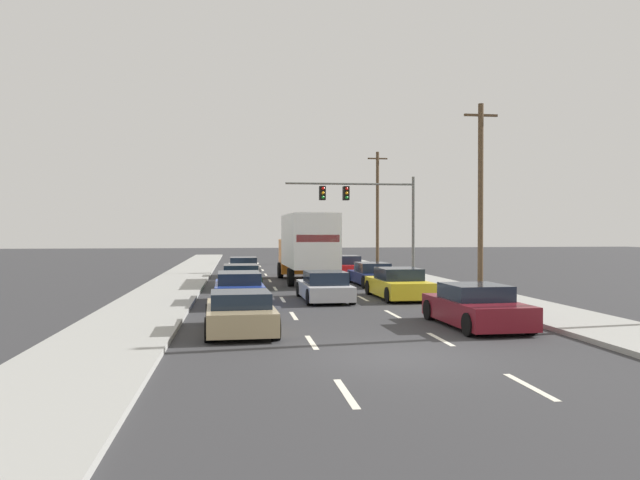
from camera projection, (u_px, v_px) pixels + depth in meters
name	position (u px, v px, depth m)	size (l,w,h in m)	color
ground_plane	(294.00, 277.00, 38.73)	(140.00, 140.00, 0.00)	#333335
sidewalk_right	(423.00, 281.00, 34.68)	(3.06, 80.00, 0.14)	#9E9E99
sidewalk_left	(176.00, 283.00, 32.87)	(3.06, 80.00, 0.14)	#9E9E99
lane_markings	(299.00, 280.00, 35.77)	(3.54, 62.00, 0.01)	silver
car_white	(243.00, 268.00, 38.13)	(1.96, 4.08, 1.25)	white
car_green	(241.00, 277.00, 30.53)	(2.03, 4.36, 1.20)	#196B38
car_blue	(239.00, 289.00, 24.02)	(2.00, 4.49, 1.27)	#1E389E
car_tan	(240.00, 313.00, 17.31)	(2.07, 4.16, 1.17)	tan
box_truck	(307.00, 244.00, 34.15)	(2.71, 8.88, 3.76)	white
car_silver	(325.00, 287.00, 25.27)	(1.96, 4.42, 1.21)	#B7BABF
car_red	(345.00, 267.00, 38.72)	(1.85, 4.65, 1.34)	red
car_navy	(372.00, 275.00, 32.50)	(1.90, 4.72, 1.20)	#141E4C
car_yellow	(398.00, 284.00, 26.14)	(2.05, 4.51, 1.29)	yellow
car_maroon	(476.00, 307.00, 18.34)	(2.10, 4.34, 1.26)	maroon
traffic_signal_mast	(361.00, 201.00, 42.39)	(9.01, 0.69, 6.65)	#595B56
utility_pole_mid	(481.00, 192.00, 32.11)	(1.80, 0.28, 9.48)	brown
utility_pole_far	(377.00, 206.00, 55.65)	(1.80, 0.28, 10.02)	brown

